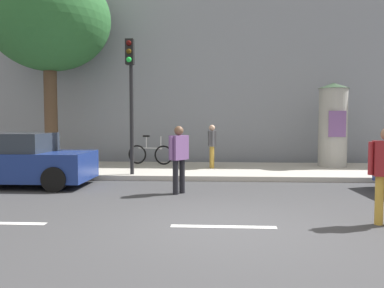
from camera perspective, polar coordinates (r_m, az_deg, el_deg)
The scene contains 11 objects.
ground_plane at distance 6.94m, azimuth 4.52°, elevation -11.73°, with size 80.00×80.00×0.00m, color #38383A.
sidewalk_curb at distance 13.80m, azimuth 3.92°, elevation -3.79°, with size 36.00×4.00×0.15m, color #B2ADA3.
lane_markings at distance 6.93m, azimuth 4.52°, elevation -11.70°, with size 25.80×0.16×0.01m.
building_backdrop at distance 18.88m, azimuth 3.82°, elevation 11.49°, with size 36.00×5.00×8.91m, color gray.
traffic_light at distance 12.25m, azimuth -8.79°, elevation 8.50°, with size 0.24×0.45×4.07m.
poster_column at distance 15.08m, azimuth 19.53°, elevation 2.67°, with size 1.09×1.09×2.98m.
street_tree at distance 16.02m, azimuth -19.80°, elevation 16.39°, with size 4.44×4.44×7.23m.
pedestrian_in_light_jacket at distance 9.76m, azimuth -1.90°, elevation -1.42°, with size 0.48×0.53×1.67m.
pedestrian_in_red_top at distance 13.82m, azimuth 2.87°, elevation 0.18°, with size 0.29×0.66×1.50m.
bicycle_leaning at distance 15.03m, azimuth -5.99°, elevation -1.43°, with size 1.75×0.40×1.09m.
parked_car_dark at distance 12.00m, azimuth -24.28°, elevation -2.16°, with size 4.17×1.89×1.46m.
Camera 1 is at (-0.15, -6.69, 1.82)m, focal length 37.25 mm.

